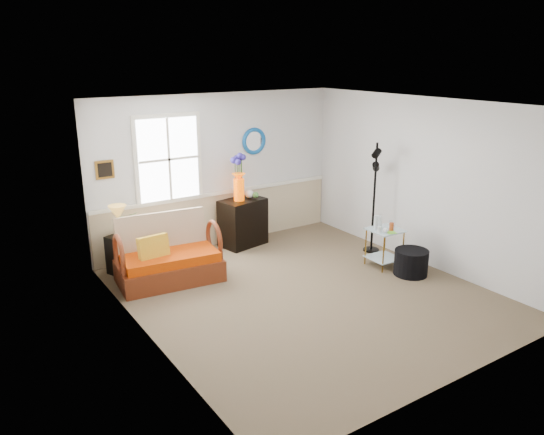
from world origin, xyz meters
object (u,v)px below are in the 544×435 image
ottoman (411,262)px  lamp_stand (121,255)px  side_table (384,248)px  cabinet (243,222)px  floor_lamp (374,198)px  loveseat (168,250)px

ottoman → lamp_stand: bearing=145.6°
side_table → ottoman: (0.10, -0.47, -0.11)m
cabinet → side_table: size_ratio=1.35×
cabinet → floor_lamp: 2.27m
lamp_stand → cabinet: cabinet is taller
cabinet → side_table: (1.35, -2.06, -0.11)m
lamp_stand → cabinet: size_ratio=0.72×
side_table → cabinet: bearing=123.2°
floor_lamp → cabinet: bearing=125.2°
lamp_stand → floor_lamp: bearing=-20.1°
lamp_stand → cabinet: (2.17, 0.06, 0.11)m
loveseat → floor_lamp: (3.35, -0.73, 0.44)m
floor_lamp → ottoman: bearing=-114.8°
floor_lamp → side_table: bearing=-131.1°
ottoman → cabinet: bearing=119.7°
ottoman → loveseat: bearing=150.1°
cabinet → floor_lamp: bearing=-52.7°
ottoman → floor_lamp: bearing=78.7°
lamp_stand → floor_lamp: 4.13m
floor_lamp → ottoman: (-0.22, -1.08, -0.73)m
lamp_stand → cabinet: 2.18m
loveseat → cabinet: loveseat is taller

